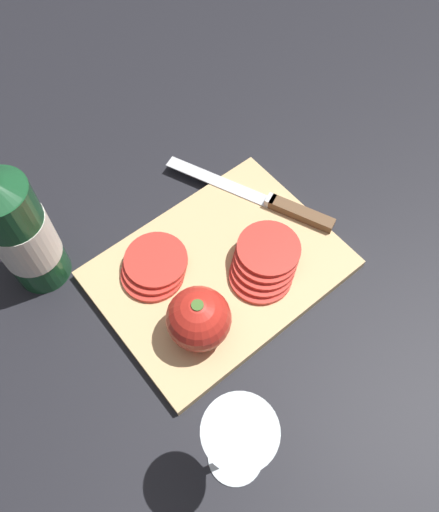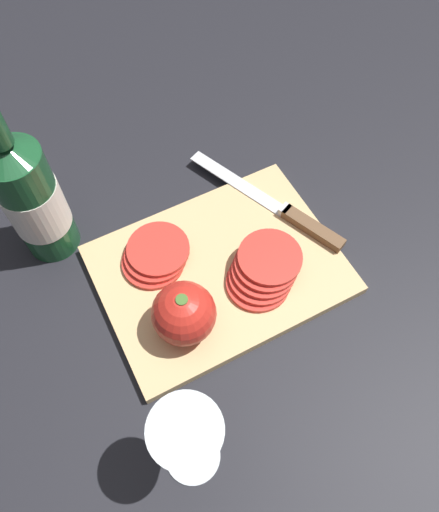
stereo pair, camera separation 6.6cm
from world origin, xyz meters
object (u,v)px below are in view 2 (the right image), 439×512
object	(u,v)px
knife	(295,217)
tomato_slice_stack_far	(156,255)
wine_bottle	(31,196)
whole_tomato	(184,313)
wine_glass	(188,439)
tomato_slice_stack_near	(264,270)

from	to	relation	value
knife	tomato_slice_stack_far	distance (m)	0.21
wine_bottle	whole_tomato	distance (m)	0.25
knife	tomato_slice_stack_far	size ratio (longest dim) A/B	2.62
whole_tomato	tomato_slice_stack_far	world-z (taller)	whole_tomato
wine_glass	tomato_slice_stack_far	size ratio (longest dim) A/B	1.62
knife	tomato_slice_stack_near	world-z (taller)	tomato_slice_stack_near
knife	tomato_slice_stack_near	xyz separation A→B (m)	(-0.09, -0.06, 0.01)
knife	tomato_slice_stack_near	bearing A→B (deg)	100.92
wine_bottle	knife	size ratio (longest dim) A/B	1.20
wine_bottle	wine_glass	size ratio (longest dim) A/B	1.94
wine_bottle	tomato_slice_stack_far	world-z (taller)	wine_bottle
knife	tomato_slice_stack_far	bearing A→B (deg)	57.77
tomato_slice_stack_near	tomato_slice_stack_far	xyz separation A→B (m)	(-0.12, 0.09, -0.01)
wine_bottle	knife	distance (m)	0.36
wine_bottle	tomato_slice_stack_far	xyz separation A→B (m)	(0.12, -0.11, -0.08)
wine_glass	knife	distance (m)	0.36
knife	whole_tomato	bearing A→B (deg)	86.48
wine_glass	whole_tomato	size ratio (longest dim) A/B	1.95
tomato_slice_stack_far	tomato_slice_stack_near	bearing A→B (deg)	-37.87
whole_tomato	tomato_slice_stack_near	size ratio (longest dim) A/B	0.74
knife	tomato_slice_stack_near	size ratio (longest dim) A/B	2.32
wine_bottle	tomato_slice_stack_near	size ratio (longest dim) A/B	2.79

